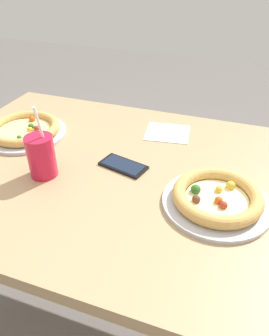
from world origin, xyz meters
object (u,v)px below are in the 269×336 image
at_px(pizza_near, 217,198).
at_px(pizza_far, 25,130).
at_px(drink_cup_colored, 41,156).
at_px(cell_phone, 123,166).

bearing_deg(pizza_near, pizza_far, 167.51).
height_order(pizza_far, drink_cup_colored, drink_cup_colored).
xyz_separation_m(pizza_near, cell_phone, (-0.31, 0.09, -0.02)).
bearing_deg(pizza_far, pizza_near, -12.49).
relative_size(pizza_far, drink_cup_colored, 1.30).
bearing_deg(pizza_far, cell_phone, -10.10).
bearing_deg(cell_phone, pizza_near, -15.72).
xyz_separation_m(pizza_near, drink_cup_colored, (-0.52, -0.04, 0.04)).
bearing_deg(drink_cup_colored, pizza_near, 3.90).
height_order(pizza_near, pizza_far, pizza_near).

